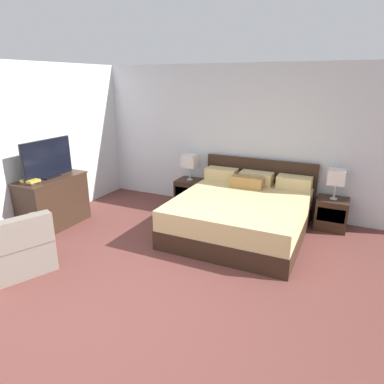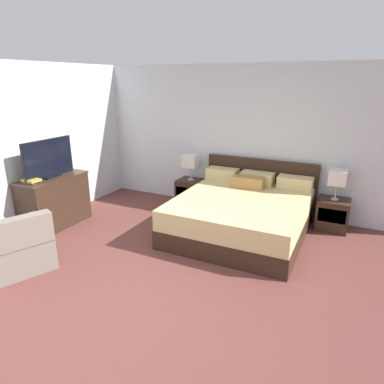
{
  "view_description": "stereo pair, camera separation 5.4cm",
  "coord_description": "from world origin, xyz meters",
  "px_view_note": "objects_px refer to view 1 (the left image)",
  "views": [
    {
      "loc": [
        1.93,
        -2.17,
        2.26
      ],
      "look_at": [
        -0.04,
        1.97,
        0.75
      ],
      "focal_mm": 32.0,
      "sensor_mm": 36.0,
      "label": 1
    },
    {
      "loc": [
        1.97,
        -2.14,
        2.26
      ],
      "look_at": [
        -0.04,
        1.97,
        0.75
      ],
      "focal_mm": 32.0,
      "sensor_mm": 36.0,
      "label": 2
    }
  ],
  "objects_px": {
    "nightstand_left": "(190,192)",
    "dresser": "(54,201)",
    "tv": "(48,159)",
    "armchair_by_window": "(20,249)",
    "book_red_cover": "(31,183)",
    "book_blue_cover": "(30,181)",
    "bed": "(242,213)",
    "table_lamp_left": "(190,161)",
    "nightstand_right": "(332,214)",
    "table_lamp_right": "(337,177)"
  },
  "relations": [
    {
      "from": "nightstand_right",
      "to": "armchair_by_window",
      "type": "height_order",
      "value": "armchair_by_window"
    },
    {
      "from": "nightstand_left",
      "to": "dresser",
      "type": "height_order",
      "value": "dresser"
    },
    {
      "from": "tv",
      "to": "table_lamp_left",
      "type": "bearing_deg",
      "value": 49.67
    },
    {
      "from": "tv",
      "to": "armchair_by_window",
      "type": "distance_m",
      "value": 1.57
    },
    {
      "from": "bed",
      "to": "dresser",
      "type": "relative_size",
      "value": 1.9
    },
    {
      "from": "bed",
      "to": "book_blue_cover",
      "type": "bearing_deg",
      "value": -152.74
    },
    {
      "from": "bed",
      "to": "nightstand_left",
      "type": "xyz_separation_m",
      "value": [
        -1.24,
        0.75,
        -0.07
      ]
    },
    {
      "from": "bed",
      "to": "dresser",
      "type": "xyz_separation_m",
      "value": [
        -2.78,
        -1.05,
        0.11
      ]
    },
    {
      "from": "tv",
      "to": "book_blue_cover",
      "type": "relative_size",
      "value": 3.8
    },
    {
      "from": "nightstand_left",
      "to": "nightstand_right",
      "type": "height_order",
      "value": "same"
    },
    {
      "from": "nightstand_right",
      "to": "bed",
      "type": "bearing_deg",
      "value": -148.91
    },
    {
      "from": "tv",
      "to": "armchair_by_window",
      "type": "xyz_separation_m",
      "value": [
        0.66,
        -1.17,
        -0.82
      ]
    },
    {
      "from": "tv",
      "to": "book_red_cover",
      "type": "height_order",
      "value": "tv"
    },
    {
      "from": "dresser",
      "to": "book_red_cover",
      "type": "height_order",
      "value": "book_red_cover"
    },
    {
      "from": "bed",
      "to": "tv",
      "type": "xyz_separation_m",
      "value": [
        -2.78,
        -1.06,
        0.79
      ]
    },
    {
      "from": "table_lamp_left",
      "to": "dresser",
      "type": "xyz_separation_m",
      "value": [
        -1.54,
        -1.8,
        -0.43
      ]
    },
    {
      "from": "table_lamp_right",
      "to": "nightstand_left",
      "type": "bearing_deg",
      "value": -179.97
    },
    {
      "from": "bed",
      "to": "table_lamp_right",
      "type": "distance_m",
      "value": 1.55
    },
    {
      "from": "bed",
      "to": "book_red_cover",
      "type": "xyz_separation_m",
      "value": [
        -2.77,
        -1.43,
        0.52
      ]
    },
    {
      "from": "dresser",
      "to": "armchair_by_window",
      "type": "relative_size",
      "value": 1.21
    },
    {
      "from": "dresser",
      "to": "nightstand_left",
      "type": "bearing_deg",
      "value": 49.46
    },
    {
      "from": "nightstand_right",
      "to": "table_lamp_left",
      "type": "bearing_deg",
      "value": 179.97
    },
    {
      "from": "book_blue_cover",
      "to": "armchair_by_window",
      "type": "height_order",
      "value": "book_blue_cover"
    },
    {
      "from": "book_red_cover",
      "to": "dresser",
      "type": "bearing_deg",
      "value": 92.43
    },
    {
      "from": "book_blue_cover",
      "to": "nightstand_right",
      "type": "bearing_deg",
      "value": 28.47
    },
    {
      "from": "table_lamp_right",
      "to": "book_blue_cover",
      "type": "bearing_deg",
      "value": -151.51
    },
    {
      "from": "book_red_cover",
      "to": "tv",
      "type": "bearing_deg",
      "value": 92.08
    },
    {
      "from": "nightstand_left",
      "to": "tv",
      "type": "height_order",
      "value": "tv"
    },
    {
      "from": "book_blue_cover",
      "to": "armchair_by_window",
      "type": "distance_m",
      "value": 1.18
    },
    {
      "from": "bed",
      "to": "tv",
      "type": "height_order",
      "value": "tv"
    },
    {
      "from": "table_lamp_left",
      "to": "table_lamp_right",
      "type": "bearing_deg",
      "value": 0.0
    },
    {
      "from": "table_lamp_right",
      "to": "tv",
      "type": "xyz_separation_m",
      "value": [
        -4.02,
        -1.81,
        0.26
      ]
    },
    {
      "from": "tv",
      "to": "dresser",
      "type": "bearing_deg",
      "value": 106.66
    },
    {
      "from": "bed",
      "to": "book_blue_cover",
      "type": "height_order",
      "value": "bed"
    },
    {
      "from": "book_red_cover",
      "to": "armchair_by_window",
      "type": "bearing_deg",
      "value": -51.47
    },
    {
      "from": "nightstand_left",
      "to": "nightstand_right",
      "type": "bearing_deg",
      "value": 0.0
    },
    {
      "from": "armchair_by_window",
      "to": "book_blue_cover",
      "type": "bearing_deg",
      "value": 128.67
    },
    {
      "from": "dresser",
      "to": "tv",
      "type": "xyz_separation_m",
      "value": [
        0.0,
        -0.01,
        0.68
      ]
    },
    {
      "from": "nightstand_left",
      "to": "tv",
      "type": "xyz_separation_m",
      "value": [
        -1.54,
        -1.81,
        0.86
      ]
    },
    {
      "from": "book_red_cover",
      "to": "book_blue_cover",
      "type": "bearing_deg",
      "value": 180.0
    },
    {
      "from": "table_lamp_left",
      "to": "table_lamp_right",
      "type": "xyz_separation_m",
      "value": [
        2.49,
        0.0,
        0.0
      ]
    },
    {
      "from": "bed",
      "to": "armchair_by_window",
      "type": "bearing_deg",
      "value": -133.56
    },
    {
      "from": "dresser",
      "to": "armchair_by_window",
      "type": "distance_m",
      "value": 1.36
    },
    {
      "from": "dresser",
      "to": "book_blue_cover",
      "type": "bearing_deg",
      "value": -88.07
    },
    {
      "from": "table_lamp_right",
      "to": "tv",
      "type": "relative_size",
      "value": 0.52
    },
    {
      "from": "nightstand_left",
      "to": "book_red_cover",
      "type": "bearing_deg",
      "value": -125.01
    },
    {
      "from": "bed",
      "to": "nightstand_right",
      "type": "height_order",
      "value": "bed"
    },
    {
      "from": "table_lamp_left",
      "to": "book_blue_cover",
      "type": "height_order",
      "value": "table_lamp_left"
    },
    {
      "from": "table_lamp_right",
      "to": "armchair_by_window",
      "type": "xyz_separation_m",
      "value": [
        -3.37,
        -2.98,
        -0.56
      ]
    },
    {
      "from": "bed",
      "to": "table_lamp_left",
      "type": "distance_m",
      "value": 1.55
    }
  ]
}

